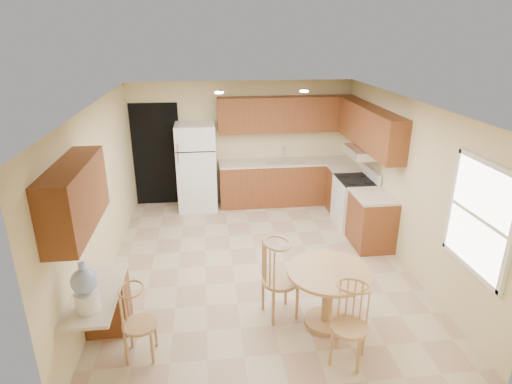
{
  "coord_description": "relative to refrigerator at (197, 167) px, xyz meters",
  "views": [
    {
      "loc": [
        -0.74,
        -5.83,
        3.44
      ],
      "look_at": [
        -0.01,
        0.3,
        1.09
      ],
      "focal_mm": 30.0,
      "sensor_mm": 36.0,
      "label": 1
    }
  ],
  "objects": [
    {
      "name": "floor",
      "position": [
        0.95,
        -2.4,
        -0.87
      ],
      "size": [
        5.5,
        5.5,
        0.0
      ],
      "primitive_type": "plane",
      "color": "tan",
      "rests_on": "ground"
    },
    {
      "name": "ceiling",
      "position": [
        0.95,
        -2.4,
        1.63
      ],
      "size": [
        4.5,
        5.5,
        0.02
      ],
      "primitive_type": "cube",
      "color": "white",
      "rests_on": "wall_back"
    },
    {
      "name": "wall_back",
      "position": [
        0.95,
        0.35,
        0.38
      ],
      "size": [
        4.5,
        0.02,
        2.5
      ],
      "primitive_type": "cube",
      "color": "beige",
      "rests_on": "floor"
    },
    {
      "name": "wall_front",
      "position": [
        0.95,
        -5.15,
        0.38
      ],
      "size": [
        4.5,
        0.02,
        2.5
      ],
      "primitive_type": "cube",
      "color": "beige",
      "rests_on": "floor"
    },
    {
      "name": "wall_left",
      "position": [
        -1.3,
        -2.4,
        0.38
      ],
      "size": [
        0.02,
        5.5,
        2.5
      ],
      "primitive_type": "cube",
      "color": "beige",
      "rests_on": "floor"
    },
    {
      "name": "wall_right",
      "position": [
        3.2,
        -2.4,
        0.38
      ],
      "size": [
        0.02,
        5.5,
        2.5
      ],
      "primitive_type": "cube",
      "color": "beige",
      "rests_on": "floor"
    },
    {
      "name": "doorway",
      "position": [
        -0.8,
        0.34,
        0.18
      ],
      "size": [
        0.9,
        0.02,
        2.1
      ],
      "primitive_type": "cube",
      "color": "black",
      "rests_on": "floor"
    },
    {
      "name": "base_cab_back",
      "position": [
        1.83,
        0.05,
        -0.43
      ],
      "size": [
        2.75,
        0.6,
        0.87
      ],
      "primitive_type": "cube",
      "color": "brown",
      "rests_on": "floor"
    },
    {
      "name": "counter_back",
      "position": [
        1.83,
        0.05,
        0.02
      ],
      "size": [
        2.75,
        0.63,
        0.04
      ],
      "primitive_type": "cube",
      "color": "beige",
      "rests_on": "base_cab_back"
    },
    {
      "name": "base_cab_right_a",
      "position": [
        2.9,
        -0.54,
        -0.43
      ],
      "size": [
        0.6,
        0.59,
        0.87
      ],
      "primitive_type": "cube",
      "color": "brown",
      "rests_on": "floor"
    },
    {
      "name": "counter_right_a",
      "position": [
        2.9,
        -0.54,
        0.02
      ],
      "size": [
        0.63,
        0.59,
        0.04
      ],
      "primitive_type": "cube",
      "color": "beige",
      "rests_on": "base_cab_right_a"
    },
    {
      "name": "base_cab_right_b",
      "position": [
        2.9,
        -2.0,
        -0.43
      ],
      "size": [
        0.6,
        0.8,
        0.87
      ],
      "primitive_type": "cube",
      "color": "brown",
      "rests_on": "floor"
    },
    {
      "name": "counter_right_b",
      "position": [
        2.9,
        -2.0,
        0.02
      ],
      "size": [
        0.63,
        0.8,
        0.04
      ],
      "primitive_type": "cube",
      "color": "beige",
      "rests_on": "base_cab_right_b"
    },
    {
      "name": "upper_cab_back",
      "position": [
        1.83,
        0.19,
        0.98
      ],
      "size": [
        2.75,
        0.33,
        0.7
      ],
      "primitive_type": "cube",
      "color": "brown",
      "rests_on": "wall_back"
    },
    {
      "name": "upper_cab_right",
      "position": [
        3.04,
        -1.19,
        0.98
      ],
      "size": [
        0.33,
        2.42,
        0.7
      ],
      "primitive_type": "cube",
      "color": "brown",
      "rests_on": "wall_right"
    },
    {
      "name": "upper_cab_left",
      "position": [
        -1.13,
        -4.0,
        0.98
      ],
      "size": [
        0.33,
        1.4,
        0.7
      ],
      "primitive_type": "cube",
      "color": "brown",
      "rests_on": "wall_left"
    },
    {
      "name": "sink",
      "position": [
        1.8,
        0.05,
        0.04
      ],
      "size": [
        0.78,
        0.44,
        0.01
      ],
      "primitive_type": "cube",
      "color": "silver",
      "rests_on": "counter_back"
    },
    {
      "name": "range_hood",
      "position": [
        2.95,
        -1.22,
        0.55
      ],
      "size": [
        0.5,
        0.76,
        0.14
      ],
      "primitive_type": "cube",
      "color": "silver",
      "rests_on": "upper_cab_right"
    },
    {
      "name": "desk_pedestal",
      "position": [
        -1.05,
        -3.72,
        -0.51
      ],
      "size": [
        0.48,
        0.42,
        0.72
      ],
      "primitive_type": "cube",
      "color": "brown",
      "rests_on": "floor"
    },
    {
      "name": "desk_top",
      "position": [
        -1.05,
        -4.1,
        -0.12
      ],
      "size": [
        0.5,
        1.2,
        0.04
      ],
      "primitive_type": "cube",
      "color": "beige",
      "rests_on": "desk_pedestal"
    },
    {
      "name": "window",
      "position": [
        3.18,
        -4.25,
        0.63
      ],
      "size": [
        0.06,
        1.12,
        1.3
      ],
      "color": "white",
      "rests_on": "wall_right"
    },
    {
      "name": "can_light_a",
      "position": [
        0.45,
        -1.2,
        1.62
      ],
      "size": [
        0.14,
        0.14,
        0.02
      ],
      "primitive_type": "cylinder",
      "color": "white",
      "rests_on": "ceiling"
    },
    {
      "name": "can_light_b",
      "position": [
        1.85,
        -1.2,
        1.62
      ],
      "size": [
        0.14,
        0.14,
        0.02
      ],
      "primitive_type": "cylinder",
      "color": "white",
      "rests_on": "ceiling"
    },
    {
      "name": "refrigerator",
      "position": [
        0.0,
        0.0,
        0.0
      ],
      "size": [
        0.77,
        0.74,
        1.74
      ],
      "color": "white",
      "rests_on": "floor"
    },
    {
      "name": "stove",
      "position": [
        2.88,
        -1.22,
        -0.4
      ],
      "size": [
        0.65,
        0.76,
        1.09
      ],
      "color": "white",
      "rests_on": "floor"
    },
    {
      "name": "dining_table",
      "position": [
        1.61,
        -3.95,
        -0.38
      ],
      "size": [
        1.02,
        1.02,
        0.75
      ],
      "rotation": [
        0.0,
        0.0,
        0.29
      ],
      "color": "tan",
      "rests_on": "floor"
    },
    {
      "name": "chair_table_a",
      "position": [
        1.06,
        -3.8,
        -0.24
      ],
      "size": [
        0.46,
        0.59,
        1.04
      ],
      "rotation": [
        0.0,
        0.0,
        -1.31
      ],
      "color": "tan",
      "rests_on": "floor"
    },
    {
      "name": "chair_table_b",
      "position": [
        1.66,
        -4.69,
        -0.3
      ],
      "size": [
        0.41,
        0.47,
        0.93
      ],
      "rotation": [
        0.0,
        0.0,
        2.62
      ],
      "color": "tan",
      "rests_on": "floor"
    },
    {
      "name": "chair_desk",
      "position": [
        -0.6,
        -4.33,
        -0.34
      ],
      "size": [
        0.39,
        0.5,
        0.87
      ],
      "rotation": [
        0.0,
        0.0,
        -1.61
      ],
      "color": "tan",
      "rests_on": "floor"
    },
    {
      "name": "water_crock",
      "position": [
        -1.05,
        -4.41,
        0.15
      ],
      "size": [
        0.26,
        0.26,
        0.54
      ],
      "color": "white",
      "rests_on": "desk_top"
    }
  ]
}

